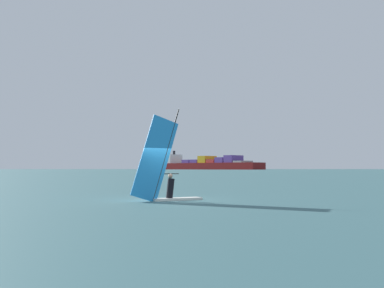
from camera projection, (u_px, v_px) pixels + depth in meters
The scene contains 4 objects.
ground_plane at pixel (165, 200), 21.46m from camera, with size 4000.00×4000.00×0.00m, color #386066.
windsurfer at pixel (165, 177), 21.20m from camera, with size 3.42×1.95×4.51m.
cargo_ship at pixel (207, 164), 662.38m from camera, with size 151.09×156.31×29.77m.
distant_headland at pixel (179, 162), 1332.36m from camera, with size 823.10×395.40×43.15m, color #60665B.
Camera 1 is at (0.25, -21.61, 1.54)m, focal length 41.66 mm.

